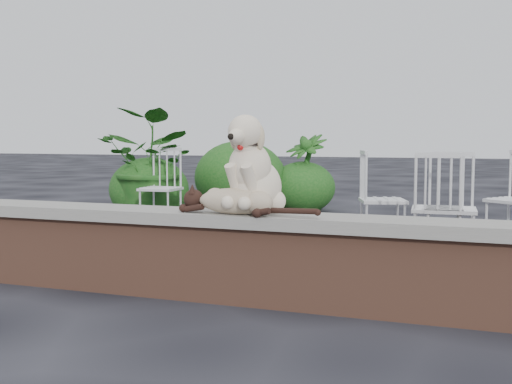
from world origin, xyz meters
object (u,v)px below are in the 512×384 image
(potted_plant_b, at_px, (306,173))
(dog, at_px, (256,163))
(chair_c, at_px, (437,207))
(potted_plant_a, at_px, (154,165))
(chair_b, at_px, (451,208))
(chair_a, at_px, (160,187))
(chair_e, at_px, (383,199))
(cat, at_px, (236,199))

(potted_plant_b, bearing_deg, dog, -77.91)
(chair_c, relative_size, potted_plant_a, 0.66)
(chair_b, bearing_deg, chair_a, 158.28)
(dog, relative_size, potted_plant_b, 0.58)
(chair_c, xyz_separation_m, potted_plant_a, (-3.64, 1.60, 0.24))
(dog, relative_size, chair_e, 0.68)
(chair_b, bearing_deg, chair_c, 174.37)
(chair_a, bearing_deg, potted_plant_b, 57.18)
(dog, bearing_deg, potted_plant_a, 137.97)
(chair_b, distance_m, potted_plant_a, 4.09)
(cat, bearing_deg, potted_plant_a, 135.92)
(dog, distance_m, potted_plant_b, 5.10)
(chair_a, bearing_deg, dog, -54.53)
(cat, xyz_separation_m, chair_b, (1.20, 1.90, -0.21))
(chair_b, relative_size, potted_plant_b, 0.85)
(chair_c, bearing_deg, chair_b, 173.21)
(chair_c, distance_m, potted_plant_a, 3.98)
(chair_c, bearing_deg, potted_plant_b, -61.82)
(potted_plant_a, distance_m, potted_plant_b, 2.25)
(chair_e, distance_m, potted_plant_a, 3.25)
(chair_a, distance_m, chair_e, 2.77)
(dog, relative_size, chair_a, 0.68)
(chair_c, distance_m, chair_a, 3.47)
(chair_c, height_order, chair_a, same)
(chair_c, distance_m, potted_plant_b, 3.83)
(dog, xyz_separation_m, cat, (-0.08, -0.15, -0.23))
(potted_plant_a, bearing_deg, potted_plant_b, 45.90)
(chair_a, bearing_deg, cat, -56.92)
(chair_b, height_order, potted_plant_b, potted_plant_b)
(dog, height_order, chair_c, dog)
(chair_c, distance_m, chair_b, 0.11)
(dog, height_order, potted_plant_a, potted_plant_a)
(dog, distance_m, chair_e, 2.44)
(chair_c, height_order, potted_plant_a, potted_plant_a)
(cat, height_order, chair_e, chair_e)
(chair_c, bearing_deg, cat, 55.53)
(cat, distance_m, potted_plant_b, 5.22)
(cat, distance_m, chair_a, 3.74)
(dog, height_order, cat, dog)
(chair_e, bearing_deg, chair_a, 60.99)
(cat, bearing_deg, chair_c, 70.14)
(potted_plant_a, relative_size, potted_plant_b, 1.28)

